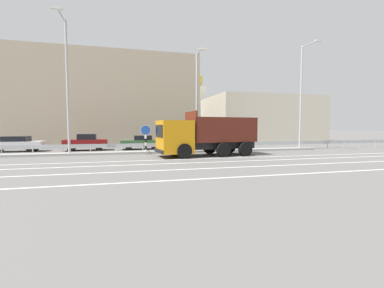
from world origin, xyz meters
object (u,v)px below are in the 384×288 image
(median_road_sign, at_px, (146,138))
(parked_car_5, at_px, (230,141))
(dump_truck, at_px, (194,139))
(church_tower, at_px, (195,106))
(street_lamp_2, at_px, (197,97))
(parked_car_1, at_px, (15,144))
(street_lamp_3, at_px, (302,93))
(parked_car_2, at_px, (86,142))
(parked_car_3, at_px, (142,142))
(street_lamp_1, at_px, (67,81))
(parked_car_4, at_px, (189,141))

(median_road_sign, distance_m, parked_car_5, 10.29)
(dump_truck, relative_size, church_tower, 0.55)
(median_road_sign, relative_size, street_lamp_2, 0.28)
(street_lamp_2, height_order, parked_car_1, street_lamp_2)
(median_road_sign, relative_size, street_lamp_3, 0.24)
(median_road_sign, bearing_deg, parked_car_1, 158.49)
(dump_truck, bearing_deg, street_lamp_3, -82.04)
(parked_car_2, bearing_deg, parked_car_3, -93.17)
(street_lamp_1, relative_size, church_tower, 0.73)
(median_road_sign, xyz_separation_m, church_tower, (11.67, 28.01, 5.12))
(parked_car_1, relative_size, parked_car_2, 1.17)
(parked_car_2, xyz_separation_m, church_tower, (16.83, 23.80, 5.62))
(street_lamp_1, relative_size, parked_car_4, 2.57)
(dump_truck, relative_size, parked_car_5, 1.80)
(parked_car_1, relative_size, parked_car_5, 1.08)
(parked_car_4, bearing_deg, parked_car_3, -86.53)
(dump_truck, distance_m, parked_car_1, 16.12)
(street_lamp_3, bearing_deg, parked_car_5, 138.23)
(street_lamp_1, height_order, street_lamp_3, street_lamp_1)
(street_lamp_1, xyz_separation_m, parked_car_5, (15.09, 4.51, -4.98))
(street_lamp_3, height_order, parked_car_3, street_lamp_3)
(parked_car_3, distance_m, church_tower, 27.15)
(dump_truck, relative_size, parked_car_2, 1.96)
(median_road_sign, height_order, parked_car_2, median_road_sign)
(parked_car_1, bearing_deg, parked_car_2, -92.58)
(parked_car_1, distance_m, parked_car_4, 15.72)
(dump_truck, bearing_deg, parked_car_3, 19.43)
(parked_car_3, xyz_separation_m, church_tower, (11.74, 23.81, 5.68))
(street_lamp_3, relative_size, parked_car_5, 2.31)
(dump_truck, bearing_deg, church_tower, -20.77)
(parked_car_1, height_order, church_tower, church_tower)
(street_lamp_3, height_order, parked_car_5, street_lamp_3)
(street_lamp_1, distance_m, street_lamp_3, 20.36)
(parked_car_4, bearing_deg, parked_car_1, -86.35)
(street_lamp_1, bearing_deg, dump_truck, -17.78)
(church_tower, bearing_deg, median_road_sign, -112.61)
(street_lamp_2, height_order, street_lamp_3, street_lamp_3)
(street_lamp_3, xyz_separation_m, church_tower, (-2.88, 28.31, 0.99))
(street_lamp_3, distance_m, parked_car_2, 20.75)
(parked_car_2, bearing_deg, parked_car_5, -92.26)
(street_lamp_2, xyz_separation_m, church_tower, (7.32, 28.15, 1.71))
(street_lamp_1, relative_size, parked_car_1, 2.22)
(parked_car_4, xyz_separation_m, church_tower, (6.96, 23.89, 5.64))
(dump_truck, distance_m, median_road_sign, 4.49)
(parked_car_2, xyz_separation_m, parked_car_4, (9.87, -0.10, -0.03))
(parked_car_1, bearing_deg, parked_car_3, -92.08)
(street_lamp_3, relative_size, parked_car_3, 2.45)
(parked_car_2, distance_m, parked_car_4, 9.87)
(street_lamp_2, distance_m, parked_car_3, 7.36)
(street_lamp_1, bearing_deg, parked_car_1, 139.51)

